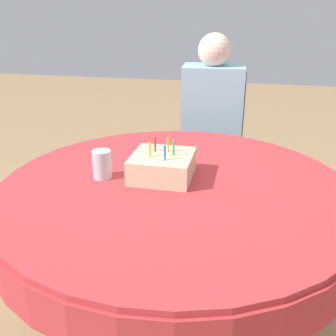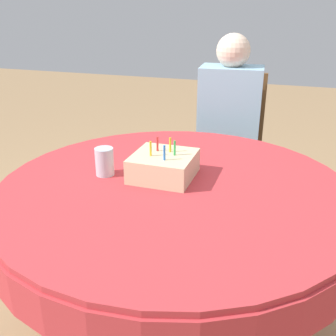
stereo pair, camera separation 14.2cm
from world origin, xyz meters
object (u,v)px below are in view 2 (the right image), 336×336
chair (228,150)px  birthday_cake (164,166)px  person (229,123)px  drinking_glass (104,162)px

chair → birthday_cake: bearing=-99.2°
chair → birthday_cake: size_ratio=4.28×
person → drinking_glass: person is taller
chair → person: 0.23m
person → birthday_cake: 0.89m
birthday_cake → person: bearing=84.4°
person → drinking_glass: (-0.30, -0.93, 0.08)m
person → drinking_glass: 0.99m
chair → person: (0.01, -0.10, 0.20)m
chair → birthday_cake: (-0.08, -0.98, 0.27)m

